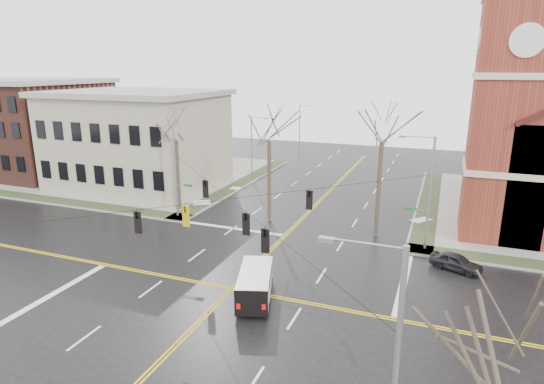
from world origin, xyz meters
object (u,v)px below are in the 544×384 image
(signal_pole_ne, at_px, (428,190))
(tree_ne, at_px, (382,136))
(streetlight_north_a, at_px, (253,146))
(streetlight_north_b, at_px, (300,127))
(cargo_van, at_px, (255,282))
(signal_pole_nw, at_px, (177,168))
(signal_pole_se, at_px, (390,368))
(tree_nw_far, at_px, (176,137))
(parked_car_a, at_px, (456,262))
(tree_nw_near, at_px, (269,136))

(signal_pole_ne, xyz_separation_m, tree_ne, (-4.01, 2.07, 3.69))
(streetlight_north_a, bearing_deg, streetlight_north_b, 90.00)
(cargo_van, bearing_deg, tree_ne, 51.28)
(signal_pole_ne, bearing_deg, cargo_van, -127.83)
(signal_pole_nw, xyz_separation_m, streetlight_north_a, (0.67, 16.50, -0.48))
(signal_pole_ne, distance_m, signal_pole_se, 23.00)
(cargo_van, xyz_separation_m, tree_nw_far, (-14.45, 14.06, 6.40))
(signal_pole_ne, height_order, tree_nw_far, tree_nw_far)
(streetlight_north_b, bearing_deg, signal_pole_se, -69.73)
(parked_car_a, bearing_deg, streetlight_north_b, 53.13)
(streetlight_north_a, xyz_separation_m, cargo_van, (12.59, -28.59, -3.33))
(streetlight_north_b, bearing_deg, cargo_van, -75.48)
(streetlight_north_b, xyz_separation_m, cargo_van, (12.59, -48.59, -3.33))
(streetlight_north_a, distance_m, streetlight_north_b, 20.00)
(signal_pole_nw, distance_m, parked_car_a, 25.67)
(signal_pole_ne, relative_size, parked_car_a, 2.48)
(signal_pole_se, height_order, tree_nw_far, tree_nw_far)
(signal_pole_ne, relative_size, tree_nw_far, 0.87)
(signal_pole_ne, distance_m, cargo_van, 15.77)
(signal_pole_nw, bearing_deg, tree_ne, 6.35)
(tree_nw_near, bearing_deg, parked_car_a, -18.13)
(tree_ne, bearing_deg, parked_car_a, -38.32)
(streetlight_north_a, xyz_separation_m, tree_nw_far, (-1.86, -14.52, 3.06))
(signal_pole_se, xyz_separation_m, cargo_van, (-9.39, 10.91, -3.82))
(tree_nw_far, bearing_deg, parked_car_a, -10.81)
(signal_pole_se, distance_m, tree_nw_far, 34.62)
(signal_pole_se, bearing_deg, tree_nw_near, 119.12)
(signal_pole_nw, height_order, cargo_van, signal_pole_nw)
(signal_pole_se, height_order, streetlight_north_a, signal_pole_se)
(streetlight_north_b, distance_m, parked_car_a, 46.65)
(signal_pole_se, bearing_deg, signal_pole_ne, 90.00)
(tree_ne, bearing_deg, signal_pole_nw, -173.65)
(signal_pole_nw, height_order, streetlight_north_a, signal_pole_nw)
(signal_pole_nw, bearing_deg, streetlight_north_b, 88.95)
(signal_pole_ne, height_order, tree_nw_near, tree_nw_near)
(signal_pole_nw, xyz_separation_m, parked_car_a, (25.12, -3.05, -4.33))
(parked_car_a, bearing_deg, signal_pole_nw, 104.48)
(tree_nw_near, height_order, tree_ne, tree_ne)
(cargo_van, bearing_deg, tree_nw_far, 117.85)
(cargo_van, height_order, tree_ne, tree_ne)
(signal_pole_ne, relative_size, signal_pole_nw, 1.00)
(signal_pole_nw, relative_size, signal_pole_se, 1.00)
(signal_pole_nw, height_order, parked_car_a, signal_pole_nw)
(streetlight_north_b, distance_m, tree_nw_far, 34.71)
(cargo_van, relative_size, parked_car_a, 1.48)
(signal_pole_ne, height_order, parked_car_a, signal_pole_ne)
(tree_nw_near, bearing_deg, cargo_van, -71.81)
(streetlight_north_a, distance_m, parked_car_a, 31.54)
(signal_pole_ne, xyz_separation_m, signal_pole_nw, (-22.64, 0.00, 0.00))
(signal_pole_ne, distance_m, parked_car_a, 5.85)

